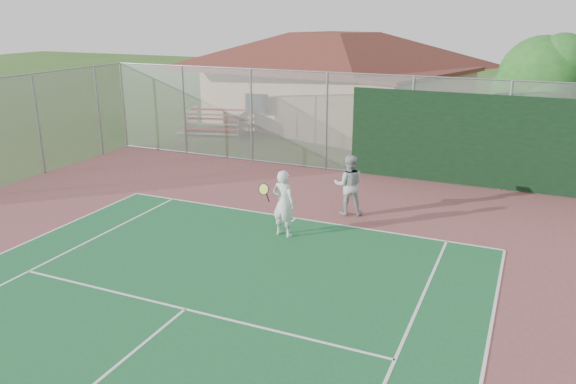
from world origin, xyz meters
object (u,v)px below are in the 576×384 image
(bleachers, at_px, (216,122))
(player_white_front, at_px, (283,204))
(clubhouse, at_px, (334,70))
(tree, at_px, (544,82))
(player_grey_back, at_px, (349,186))

(bleachers, height_order, player_white_front, player_white_front)
(clubhouse, bearing_deg, player_white_front, -58.05)
(bleachers, xyz_separation_m, tree, (13.73, -0.87, 2.60))
(bleachers, relative_size, tree, 0.69)
(clubhouse, height_order, bleachers, clubhouse)
(tree, xyz_separation_m, player_grey_back, (-4.68, -7.08, -2.33))
(clubhouse, xyz_separation_m, tree, (9.42, -5.09, 0.45))
(player_white_front, bearing_deg, tree, -112.34)
(bleachers, bearing_deg, clubhouse, 29.81)
(bleachers, distance_m, player_white_front, 12.94)
(bleachers, bearing_deg, player_white_front, -66.27)
(clubhouse, relative_size, tree, 2.97)
(player_white_front, distance_m, player_grey_back, 2.43)
(clubhouse, bearing_deg, tree, -10.94)
(tree, xyz_separation_m, player_white_front, (-5.71, -9.27, -2.31))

